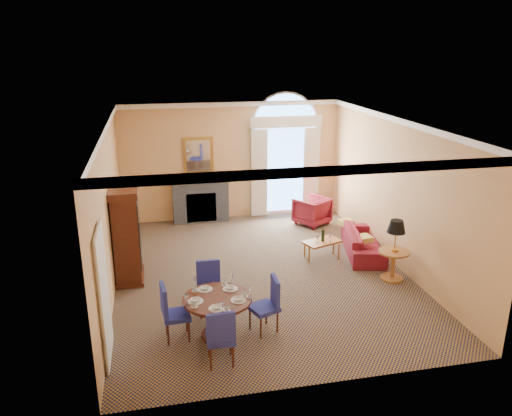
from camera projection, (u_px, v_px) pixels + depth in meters
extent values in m
plane|color=#141D3F|center=(261.00, 273.00, 10.64)|extent=(7.50, 7.50, 0.00)
cube|color=tan|center=(231.00, 161.00, 13.63)|extent=(6.00, 0.04, 3.20)
cube|color=tan|center=(108.00, 211.00, 9.55)|extent=(0.04, 7.50, 3.20)
cube|color=tan|center=(397.00, 193.00, 10.73)|extent=(0.04, 7.50, 3.20)
cube|color=white|center=(261.00, 123.00, 9.64)|extent=(6.00, 7.50, 0.04)
cube|color=white|center=(261.00, 126.00, 9.66)|extent=(6.00, 7.50, 0.12)
cube|color=white|center=(104.00, 297.00, 7.51)|extent=(0.08, 0.90, 2.06)
cube|color=#40444B|center=(201.00, 200.00, 13.58)|extent=(1.50, 0.40, 1.20)
cube|color=#40444B|center=(200.00, 178.00, 13.35)|extent=(1.60, 0.46, 0.08)
cube|color=gold|center=(198.00, 156.00, 13.36)|extent=(0.80, 0.04, 1.00)
cube|color=silver|center=(198.00, 156.00, 13.34)|extent=(0.64, 0.02, 0.84)
cube|color=white|center=(284.00, 171.00, 14.01)|extent=(1.90, 0.04, 2.50)
cube|color=#81ABD8|center=(284.00, 171.00, 14.00)|extent=(1.70, 0.02, 2.30)
cylinder|color=white|center=(285.00, 127.00, 13.62)|extent=(1.90, 0.04, 1.90)
cube|color=beige|center=(259.00, 173.00, 13.75)|extent=(0.45, 0.06, 2.45)
cube|color=beige|center=(311.00, 171.00, 14.05)|extent=(0.45, 0.06, 2.45)
cube|color=beige|center=(286.00, 122.00, 13.46)|extent=(2.00, 0.08, 0.30)
cube|color=#3E190E|center=(127.00, 237.00, 10.13)|extent=(0.50, 0.91, 1.82)
cube|color=#3E190E|center=(123.00, 191.00, 9.82)|extent=(0.56, 1.00, 0.15)
cube|color=#3E190E|center=(130.00, 276.00, 10.40)|extent=(0.56, 1.00, 0.09)
cylinder|color=#3E190E|center=(217.00, 299.00, 8.13)|extent=(1.14, 1.14, 0.05)
cylinder|color=#3E190E|center=(218.00, 318.00, 8.24)|extent=(0.15, 0.15, 0.67)
cylinder|color=#3E190E|center=(218.00, 334.00, 8.34)|extent=(0.57, 0.57, 0.06)
cylinder|color=silver|center=(230.00, 289.00, 8.41)|extent=(0.26, 0.26, 0.01)
imported|color=silver|center=(230.00, 287.00, 8.40)|extent=(0.15, 0.15, 0.04)
imported|color=silver|center=(225.00, 283.00, 8.53)|extent=(0.09, 0.09, 0.07)
cylinder|color=silver|center=(205.00, 289.00, 8.39)|extent=(0.26, 0.26, 0.01)
imported|color=silver|center=(205.00, 288.00, 8.38)|extent=(0.15, 0.15, 0.04)
imported|color=silver|center=(195.00, 289.00, 8.33)|extent=(0.09, 0.09, 0.07)
cylinder|color=silver|center=(196.00, 301.00, 8.00)|extent=(0.26, 0.26, 0.01)
imported|color=silver|center=(196.00, 300.00, 7.99)|extent=(0.15, 0.15, 0.04)
imported|color=silver|center=(194.00, 305.00, 7.82)|extent=(0.09, 0.09, 0.07)
cylinder|color=silver|center=(217.00, 309.00, 7.78)|extent=(0.26, 0.26, 0.01)
imported|color=silver|center=(217.00, 307.00, 7.77)|extent=(0.15, 0.15, 0.04)
imported|color=silver|center=(227.00, 308.00, 7.71)|extent=(0.09, 0.09, 0.07)
cylinder|color=silver|center=(238.00, 300.00, 8.03)|extent=(0.26, 0.26, 0.01)
imported|color=silver|center=(238.00, 299.00, 8.02)|extent=(0.15, 0.15, 0.04)
imported|color=silver|center=(245.00, 294.00, 8.15)|extent=(0.09, 0.09, 0.07)
cube|color=navy|center=(210.00, 292.00, 8.91)|extent=(0.48, 0.48, 0.07)
cube|color=navy|center=(208.00, 273.00, 9.01)|extent=(0.43, 0.08, 0.51)
cylinder|color=#3E190E|center=(220.00, 299.00, 9.16)|extent=(0.03, 0.03, 0.39)
cylinder|color=#3E190E|center=(202.00, 299.00, 9.13)|extent=(0.03, 0.03, 0.39)
cylinder|color=#3E190E|center=(220.00, 308.00, 8.84)|extent=(0.03, 0.03, 0.39)
cylinder|color=#3E190E|center=(201.00, 309.00, 8.82)|extent=(0.03, 0.03, 0.39)
cube|color=navy|center=(221.00, 338.00, 7.52)|extent=(0.45, 0.45, 0.07)
cube|color=navy|center=(221.00, 329.00, 7.25)|extent=(0.43, 0.10, 0.51)
cylinder|color=#3E190E|center=(211.00, 359.00, 7.41)|extent=(0.03, 0.03, 0.39)
cylinder|color=#3E190E|center=(233.00, 357.00, 7.46)|extent=(0.03, 0.03, 0.39)
cylinder|color=#3E190E|center=(209.00, 346.00, 7.72)|extent=(0.03, 0.03, 0.39)
cylinder|color=#3E190E|center=(231.00, 344.00, 7.77)|extent=(0.03, 0.03, 0.39)
cube|color=navy|center=(264.00, 308.00, 8.37)|extent=(0.55, 0.55, 0.07)
cube|color=navy|center=(275.00, 292.00, 8.32)|extent=(0.07, 0.43, 0.51)
cylinder|color=#3E190E|center=(277.00, 322.00, 8.39)|extent=(0.03, 0.03, 0.39)
cylinder|color=#3E190E|center=(266.00, 313.00, 8.66)|extent=(0.03, 0.03, 0.39)
cylinder|color=#3E190E|center=(261.00, 328.00, 8.22)|extent=(0.03, 0.03, 0.39)
cylinder|color=#3E190E|center=(250.00, 319.00, 8.49)|extent=(0.03, 0.03, 0.39)
cube|color=navy|center=(177.00, 315.00, 8.15)|extent=(0.44, 0.44, 0.07)
cube|color=navy|center=(164.00, 301.00, 8.05)|extent=(0.11, 0.43, 0.51)
cylinder|color=#3E190E|center=(167.00, 324.00, 8.34)|extent=(0.03, 0.03, 0.39)
cylinder|color=#3E190E|center=(168.00, 335.00, 8.03)|extent=(0.03, 0.03, 0.39)
cylinder|color=#3E190E|center=(187.00, 321.00, 8.42)|extent=(0.03, 0.03, 0.39)
cylinder|color=#3E190E|center=(189.00, 332.00, 8.11)|extent=(0.03, 0.03, 0.39)
imported|color=maroon|center=(363.00, 242.00, 11.55)|extent=(1.19, 2.07, 0.57)
imported|color=maroon|center=(312.00, 211.00, 13.43)|extent=(1.11, 1.11, 0.74)
cube|color=#B06C35|center=(322.00, 242.00, 11.27)|extent=(0.93, 0.71, 0.05)
cylinder|color=#B06C35|center=(309.00, 255.00, 11.11)|extent=(0.04, 0.04, 0.37)
cylinder|color=#B06C35|center=(339.00, 252.00, 11.25)|extent=(0.04, 0.04, 0.37)
cylinder|color=#B06C35|center=(305.00, 249.00, 11.42)|extent=(0.04, 0.04, 0.37)
cylinder|color=#B06C35|center=(334.00, 246.00, 11.55)|extent=(0.04, 0.04, 0.37)
cylinder|color=#B06C35|center=(394.00, 252.00, 10.18)|extent=(0.63, 0.63, 0.04)
cylinder|color=#B06C35|center=(393.00, 266.00, 10.28)|extent=(0.08, 0.08, 0.59)
cylinder|color=#B06C35|center=(392.00, 278.00, 10.36)|extent=(0.47, 0.47, 0.04)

